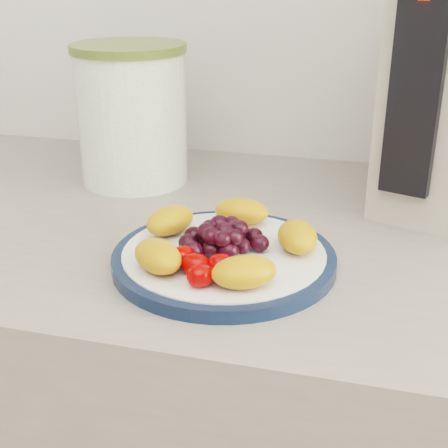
# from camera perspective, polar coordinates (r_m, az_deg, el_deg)

# --- Properties ---
(plate_rim) EXTENTS (0.25, 0.25, 0.01)m
(plate_rim) POSITION_cam_1_polar(r_m,az_deg,el_deg) (0.70, 0.00, -3.22)
(plate_rim) COLOR #11203C
(plate_rim) RESTS_ON counter
(plate_face) EXTENTS (0.23, 0.23, 0.02)m
(plate_face) POSITION_cam_1_polar(r_m,az_deg,el_deg) (0.69, 0.00, -3.14)
(plate_face) COLOR white
(plate_face) RESTS_ON counter
(canister) EXTENTS (0.20, 0.20, 0.19)m
(canister) POSITION_cam_1_polar(r_m,az_deg,el_deg) (0.95, -8.38, 9.51)
(canister) COLOR #507225
(canister) RESTS_ON counter
(canister_lid) EXTENTS (0.21, 0.21, 0.01)m
(canister_lid) POSITION_cam_1_polar(r_m,az_deg,el_deg) (0.93, -8.76, 15.63)
(canister_lid) COLOR #5C6B2F
(canister_lid) RESTS_ON canister
(appliance_panel) EXTENTS (0.06, 0.04, 0.26)m
(appliance_panel) POSITION_cam_1_polar(r_m,az_deg,el_deg) (0.77, 17.18, 11.83)
(appliance_panel) COLOR black
(appliance_panel) RESTS_ON appliance_body
(fruit_plate) EXTENTS (0.22, 0.21, 0.04)m
(fruit_plate) POSITION_cam_1_polar(r_m,az_deg,el_deg) (0.68, -0.38, -1.45)
(fruit_plate) COLOR orange
(fruit_plate) RESTS_ON plate_face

